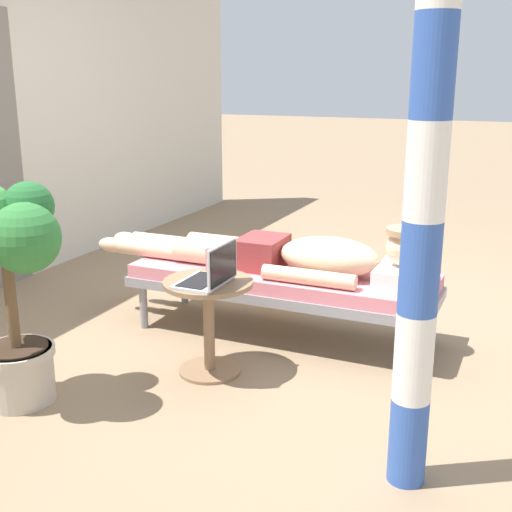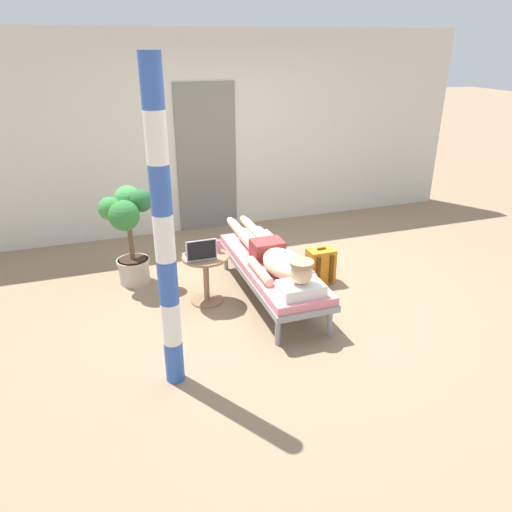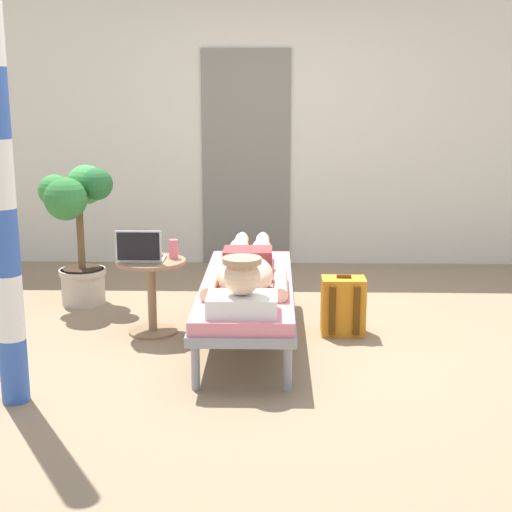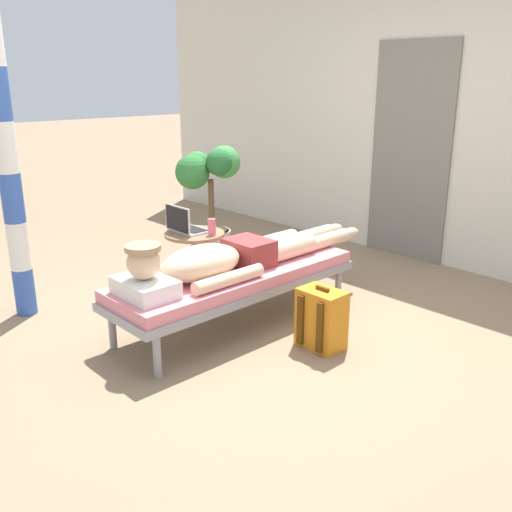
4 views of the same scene
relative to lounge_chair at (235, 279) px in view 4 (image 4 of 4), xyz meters
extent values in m
plane|color=#8C7256|center=(0.22, 0.03, -0.35)|extent=(40.00, 40.00, 0.00)
cube|color=beige|center=(0.00, 2.42, 1.00)|extent=(7.60, 0.20, 2.70)
cube|color=slate|center=(-0.09, 2.31, 0.67)|extent=(0.84, 0.03, 2.04)
cylinder|color=gray|center=(-0.26, 0.84, -0.21)|extent=(0.05, 0.05, 0.28)
cylinder|color=gray|center=(0.26, 0.84, -0.21)|extent=(0.05, 0.05, 0.28)
cylinder|color=gray|center=(-0.26, -0.84, -0.21)|extent=(0.05, 0.05, 0.28)
cylinder|color=gray|center=(0.26, -0.84, -0.21)|extent=(0.05, 0.05, 0.28)
cube|color=gray|center=(0.00, 0.00, -0.04)|extent=(0.62, 1.89, 0.06)
cube|color=pink|center=(0.00, 0.00, 0.03)|extent=(0.60, 1.85, 0.08)
cube|color=white|center=(0.00, -0.74, 0.13)|extent=(0.40, 0.28, 0.11)
sphere|color=beige|center=(0.00, -0.74, 0.29)|extent=(0.21, 0.21, 0.21)
cylinder|color=tan|center=(0.00, -0.74, 0.38)|extent=(0.22, 0.22, 0.03)
ellipsoid|color=beige|center=(0.00, -0.30, 0.19)|extent=(0.35, 0.60, 0.23)
cylinder|color=beige|center=(-0.22, -0.25, 0.12)|extent=(0.09, 0.55, 0.09)
cylinder|color=beige|center=(0.22, -0.25, 0.12)|extent=(0.09, 0.55, 0.09)
cube|color=maroon|center=(0.00, 0.13, 0.17)|extent=(0.33, 0.26, 0.19)
cylinder|color=beige|center=(-0.08, 0.47, 0.15)|extent=(0.15, 0.42, 0.15)
cylinder|color=beige|center=(-0.08, 0.90, 0.13)|extent=(0.11, 0.44, 0.11)
ellipsoid|color=beige|center=(-0.08, 1.19, 0.12)|extent=(0.09, 0.20, 0.10)
cylinder|color=beige|center=(0.09, 0.47, 0.15)|extent=(0.15, 0.42, 0.15)
cylinder|color=beige|center=(0.09, 0.90, 0.13)|extent=(0.11, 0.44, 0.11)
ellipsoid|color=beige|center=(0.09, 1.19, 0.12)|extent=(0.09, 0.20, 0.10)
cylinder|color=#8C6B4C|center=(-0.67, 0.16, -0.34)|extent=(0.34, 0.34, 0.02)
cylinder|color=#8C6B4C|center=(-0.67, 0.16, -0.09)|extent=(0.06, 0.06, 0.48)
cylinder|color=#8C6B4C|center=(-0.67, 0.16, 0.17)|extent=(0.48, 0.48, 0.02)
cube|color=silver|center=(-0.73, 0.16, 0.19)|extent=(0.31, 0.22, 0.02)
cube|color=black|center=(-0.73, 0.17, 0.20)|extent=(0.27, 0.15, 0.00)
cube|color=silver|center=(-0.73, 0.04, 0.30)|extent=(0.31, 0.01, 0.21)
cube|color=black|center=(-0.73, 0.03, 0.30)|extent=(0.29, 0.00, 0.19)
cylinder|color=#D86672|center=(-0.52, 0.21, 0.24)|extent=(0.06, 0.06, 0.13)
cube|color=orange|center=(0.66, 0.17, -0.15)|extent=(0.30, 0.20, 0.40)
cube|color=orange|center=(0.66, 0.29, -0.22)|extent=(0.23, 0.04, 0.18)
cube|color=#56330C|center=(0.58, 0.06, -0.15)|extent=(0.04, 0.02, 0.34)
cube|color=#56330C|center=(0.74, 0.06, -0.15)|extent=(0.04, 0.02, 0.34)
cube|color=#56330C|center=(0.66, 0.17, 0.07)|extent=(0.10, 0.02, 0.02)
cylinder|color=#BFB29E|center=(-1.34, 0.87, -0.21)|extent=(0.34, 0.34, 0.28)
cylinder|color=#BFB29E|center=(-1.34, 0.87, -0.09)|extent=(0.37, 0.37, 0.04)
cylinder|color=#332319|center=(-1.34, 0.87, -0.06)|extent=(0.31, 0.31, 0.01)
cylinder|color=brown|center=(-1.34, 0.87, 0.18)|extent=(0.06, 0.06, 0.50)
sphere|color=#23602D|center=(-1.19, 0.85, 0.61)|extent=(0.25, 0.25, 0.25)
sphere|color=#429347|center=(-1.31, 1.02, 0.59)|extent=(0.31, 0.31, 0.31)
sphere|color=#38843D|center=(-1.52, 0.85, 0.56)|extent=(0.25, 0.25, 0.25)
sphere|color=#2D7233|center=(-1.39, 0.70, 0.52)|extent=(0.32, 0.32, 0.32)
cylinder|color=#3359B2|center=(-1.23, -1.03, -0.17)|extent=(0.15, 0.15, 0.36)
cylinder|color=white|center=(-1.23, -1.03, 0.19)|extent=(0.15, 0.15, 0.36)
cylinder|color=#3359B2|center=(-1.23, -1.03, 0.54)|extent=(0.15, 0.15, 0.36)
cylinder|color=white|center=(-1.23, -1.03, 0.90)|extent=(0.15, 0.15, 0.36)
camera|label=1|loc=(-3.59, -1.41, 1.23)|focal=46.19mm
camera|label=2|loc=(-1.68, -4.32, 2.20)|focal=34.33mm
camera|label=3|loc=(0.18, -4.78, 1.32)|focal=52.00mm
camera|label=4|loc=(2.84, -2.47, 1.37)|focal=39.65mm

